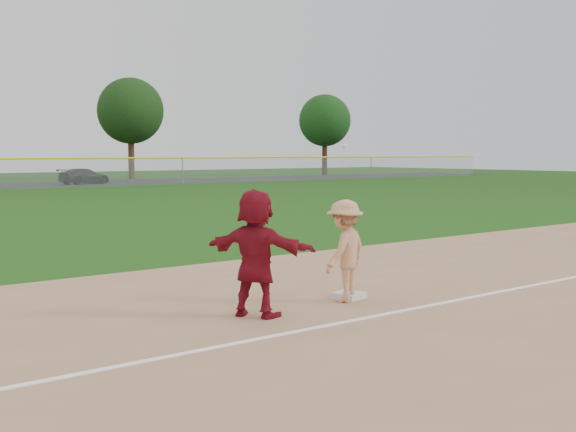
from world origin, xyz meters
TOP-DOWN VIEW (x-y plane):
  - ground at (0.00, 0.00)m, footprint 160.00×160.00m
  - foul_line at (0.00, -0.80)m, footprint 60.00×0.10m
  - first_base at (0.38, 0.40)m, footprint 0.50×0.50m
  - base_runner at (-1.54, 0.27)m, footprint 1.26×1.76m
  - car_right at (14.29, 45.02)m, footprint 4.35×2.60m
  - first_base_play at (0.17, 0.26)m, footprint 1.19×0.94m
  - tree_3 at (22.00, 52.80)m, footprint 6.00×6.00m
  - tree_4 at (44.00, 51.20)m, footprint 5.60×5.60m

SIDE VIEW (x-z plane):
  - ground at x=0.00m, z-range 0.00..0.00m
  - foul_line at x=0.00m, z-range 0.02..0.03m
  - first_base at x=0.38m, z-range 0.02..0.12m
  - car_right at x=14.29m, z-range 0.01..1.19m
  - first_base_play at x=0.17m, z-range -0.42..2.07m
  - base_runner at x=-1.54m, z-range 0.02..1.86m
  - tree_4 at x=44.00m, z-range 1.51..10.18m
  - tree_3 at x=22.00m, z-range 1.57..10.76m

